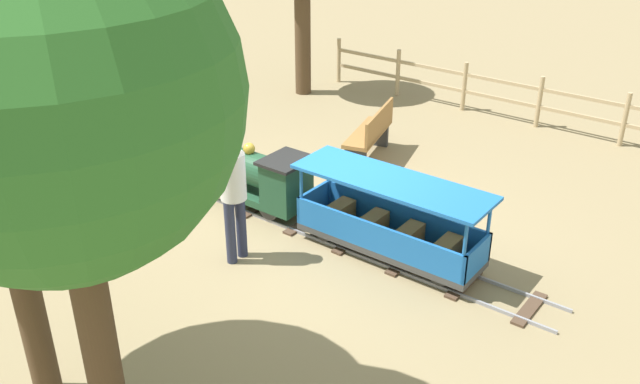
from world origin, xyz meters
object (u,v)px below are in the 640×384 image
Objects in this scene: conductor_person at (233,186)px; locomotive at (263,177)px; oak_tree_near at (54,98)px; passenger_car at (389,225)px; park_bench at (371,134)px.

locomotive is at bearing 26.35° from conductor_person.
oak_tree_near is at bearing -154.46° from locomotive.
oak_tree_near is (-3.84, 0.11, 2.58)m from passenger_car.
locomotive is 2.27m from park_bench.
locomotive is at bearing 90.00° from passenger_car.
conductor_person is 0.39× the size of oak_tree_near.
oak_tree_near is at bearing -154.80° from conductor_person.
locomotive is 1.06× the size of park_bench.
conductor_person is at bearing -153.65° from locomotive.
oak_tree_near reaches higher than park_bench.
locomotive is 4.94m from oak_tree_near.
passenger_car is 1.45× the size of conductor_person.
oak_tree_near reaches higher than locomotive.
park_bench is (2.26, -0.21, -0.07)m from locomotive.
passenger_car is 1.86m from conductor_person.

